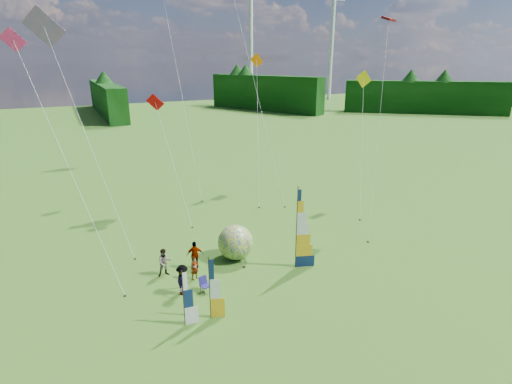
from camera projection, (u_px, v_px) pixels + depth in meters
name	position (u px, v px, depth m)	size (l,w,h in m)	color
ground	(304.00, 306.00, 21.81)	(220.00, 220.00, 0.00)	#4B8422
treeline_ring	(307.00, 239.00, 20.54)	(210.00, 210.00, 8.00)	#184D17
turbine_left	(331.00, 51.00, 127.04)	(8.00, 1.20, 30.00)	silver
turbine_right	(251.00, 51.00, 122.63)	(8.00, 1.20, 30.00)	silver
feather_banner_main	(296.00, 230.00, 24.99)	(1.42, 0.10, 5.29)	#0F224E
side_banner_left	(210.00, 289.00, 20.24)	(0.95, 0.10, 3.40)	gold
side_banner_far	(184.00, 300.00, 19.73)	(0.90, 0.10, 3.01)	white
bol_inflatable	(235.00, 242.00, 26.61)	(2.36, 2.36, 2.36)	#092D94
spectator_a	(195.00, 268.00, 24.21)	(0.55, 0.36, 1.50)	#66594C
spectator_b	(165.00, 262.00, 24.59)	(0.87, 0.43, 1.79)	#66594C
spectator_c	(183.00, 280.00, 22.61)	(1.18, 0.44, 1.83)	#66594C
spectator_d	(195.00, 255.00, 25.46)	(1.08, 0.44, 1.84)	#66594C
camp_chair	(205.00, 285.00, 22.93)	(0.54, 0.54, 0.94)	navy
kite_whale	(253.00, 67.00, 37.02)	(4.04, 14.54, 24.09)	black
kite_rainbow_delta	(87.00, 126.00, 26.54)	(7.90, 12.00, 17.12)	#FF3D51
kite_parafoil	(380.00, 116.00, 30.19)	(8.70, 9.17, 17.40)	red
small_kite_red	(173.00, 156.00, 32.65)	(3.31, 8.88, 10.54)	#EE0508
small_kite_orange	(258.00, 124.00, 38.02)	(6.08, 10.43, 13.83)	#FF6700
small_kite_yellow	(363.00, 138.00, 34.92)	(7.31, 9.05, 12.41)	yellow
small_kite_pink	(67.00, 158.00, 22.55)	(6.03, 9.47, 15.00)	#D82368
small_kite_green	(181.00, 85.00, 38.43)	(2.55, 12.24, 20.79)	#10CF28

